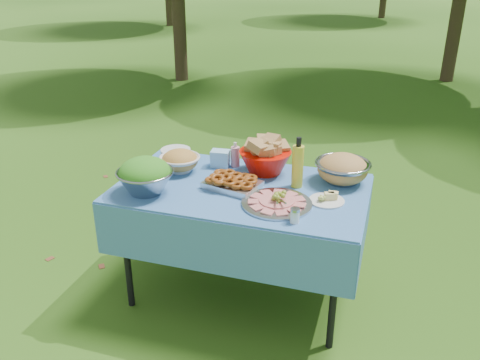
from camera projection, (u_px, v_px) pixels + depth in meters
name	position (u px, v px, depth m)	size (l,w,h in m)	color
ground	(241.00, 293.00, 3.30)	(80.00, 80.00, 0.00)	black
picnic_table	(241.00, 243.00, 3.15)	(1.46, 0.86, 0.76)	#77AEE4
salad_bowl	(145.00, 176.00, 2.88)	(0.32, 0.32, 0.21)	#95979D
pasta_bowl_white	(180.00, 160.00, 3.19)	(0.25, 0.25, 0.14)	silver
plate_stack	(176.00, 154.00, 3.40)	(0.20, 0.20, 0.07)	silver
wipes_box	(220.00, 158.00, 3.27)	(0.12, 0.09, 0.11)	#98D2FA
sanitizer_bottle	(235.00, 154.00, 3.25)	(0.06, 0.06, 0.16)	pink
bread_bowl	(265.00, 156.00, 3.15)	(0.33, 0.33, 0.22)	red
pasta_bowl_steel	(343.00, 168.00, 3.03)	(0.33, 0.33, 0.18)	#95979D
fried_tray	(232.00, 182.00, 2.97)	(0.31, 0.22, 0.07)	silver
charcuterie_platter	(277.00, 197.00, 2.77)	(0.39, 0.39, 0.09)	#A4A7AC
oil_bottle	(298.00, 162.00, 2.94)	(0.07, 0.07, 0.31)	gold
cheese_plate	(327.00, 197.00, 2.81)	(0.20, 0.20, 0.05)	silver
shaker	(295.00, 216.00, 2.58)	(0.05, 0.05, 0.08)	white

